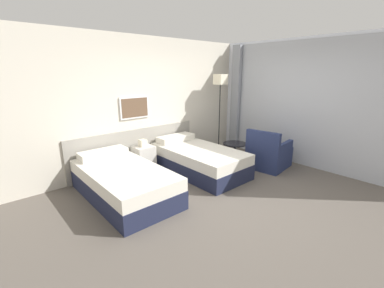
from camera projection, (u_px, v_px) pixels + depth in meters
The scene contains 9 objects.
ground_plane at pixel (233, 193), 4.38m from camera, with size 16.00×16.00×0.00m, color #5B544C.
wall_headboard at pixel (157, 105), 5.58m from camera, with size 10.00×0.10×2.70m.
wall_window at pixel (308, 104), 5.42m from camera, with size 0.21×4.66×2.70m.
bed_near_door at pixel (124, 182), 4.22m from camera, with size 1.06×2.00×0.63m.
bed_near_window at pixel (198, 159), 5.28m from camera, with size 1.06×2.00×0.63m.
nightstand at pixel (144, 158), 5.29m from camera, with size 0.39×0.38×0.68m.
floor_lamp at pixel (220, 87), 6.06m from camera, with size 0.24×0.24×1.95m.
side_table at pixel (235, 149), 5.66m from camera, with size 0.52×0.52×0.49m.
armchair at pixel (268, 155), 5.51m from camera, with size 0.91×0.82×0.86m.
Camera 1 is at (-3.17, -2.52, 2.01)m, focal length 24.00 mm.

